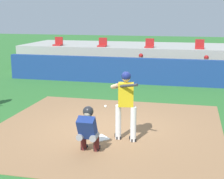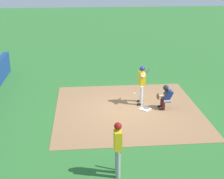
{
  "view_description": "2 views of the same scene",
  "coord_description": "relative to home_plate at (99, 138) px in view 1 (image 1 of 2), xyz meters",
  "views": [
    {
      "loc": [
        2.28,
        -8.93,
        3.22
      ],
      "look_at": [
        0.0,
        0.7,
        1.0
      ],
      "focal_mm": 54.92,
      "sensor_mm": 36.0,
      "label": 1
    },
    {
      "loc": [
        -13.23,
        1.93,
        5.98
      ],
      "look_at": [
        0.0,
        0.7,
        1.0
      ],
      "focal_mm": 52.5,
      "sensor_mm": 36.0,
      "label": 2
    }
  ],
  "objects": [
    {
      "name": "dugout_player_1",
      "position": [
        2.9,
        8.14,
        0.65
      ],
      "size": [
        0.49,
        0.7,
        1.3
      ],
      "color": "#939399",
      "rests_on": "ground"
    },
    {
      "name": "stadium_seat_3",
      "position": [
        2.6,
        10.18,
        1.51
      ],
      "size": [
        0.46,
        0.46,
        0.48
      ],
      "color": "#A51E1E",
      "rests_on": "stands_platform"
    },
    {
      "name": "stadium_seat_2",
      "position": [
        0.0,
        10.18,
        1.51
      ],
      "size": [
        0.46,
        0.46,
        0.48
      ],
      "color": "#A51E1E",
      "rests_on": "stands_platform"
    },
    {
      "name": "stadium_seat_0",
      "position": [
        -5.2,
        10.18,
        1.51
      ],
      "size": [
        0.46,
        0.46,
        0.48
      ],
      "color": "#A51E1E",
      "rests_on": "stands_platform"
    },
    {
      "name": "ground_plane",
      "position": [
        0.0,
        0.8,
        -0.02
      ],
      "size": [
        80.0,
        80.0,
        0.0
      ],
      "primitive_type": "plane",
      "color": "#2D6B2D"
    },
    {
      "name": "home_plate",
      "position": [
        0.0,
        0.0,
        0.0
      ],
      "size": [
        0.62,
        0.62,
        0.02
      ],
      "primitive_type": "cube",
      "rotation": [
        0.0,
        0.0,
        0.79
      ],
      "color": "white",
      "rests_on": "dirt_infield"
    },
    {
      "name": "catcher_crouched",
      "position": [
        -0.01,
        -0.87,
        0.58
      ],
      "size": [
        0.48,
        1.74,
        1.13
      ],
      "color": "gray",
      "rests_on": "ground"
    },
    {
      "name": "dugout_bench",
      "position": [
        0.0,
        8.3,
        0.2
      ],
      "size": [
        11.8,
        0.44,
        0.45
      ],
      "primitive_type": "cube",
      "color": "olive",
      "rests_on": "ground"
    },
    {
      "name": "dugout_wall",
      "position": [
        0.0,
        7.3,
        0.58
      ],
      "size": [
        13.0,
        0.3,
        1.2
      ],
      "primitive_type": "cube",
      "color": "navy",
      "rests_on": "ground"
    },
    {
      "name": "stadium_seat_1",
      "position": [
        -2.6,
        10.18,
        1.51
      ],
      "size": [
        0.46,
        0.46,
        0.48
      ],
      "color": "#A51E1E",
      "rests_on": "stands_platform"
    },
    {
      "name": "dugout_player_0",
      "position": [
        -0.16,
        8.14,
        0.65
      ],
      "size": [
        0.49,
        0.7,
        1.3
      ],
      "color": "#939399",
      "rests_on": "ground"
    },
    {
      "name": "dirt_infield",
      "position": [
        0.0,
        0.8,
        -0.02
      ],
      "size": [
        6.4,
        6.4,
        0.01
      ],
      "primitive_type": "cube",
      "color": "#936B47",
      "rests_on": "ground"
    },
    {
      "name": "stands_platform",
      "position": [
        0.0,
        11.7,
        0.68
      ],
      "size": [
        15.0,
        4.4,
        1.4
      ],
      "primitive_type": "cube",
      "color": "#9E9E99",
      "rests_on": "ground"
    },
    {
      "name": "batter_at_plate",
      "position": [
        0.69,
        0.06,
        1.01
      ],
      "size": [
        0.78,
        0.67,
        1.8
      ],
      "color": "silver",
      "rests_on": "ground"
    }
  ]
}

